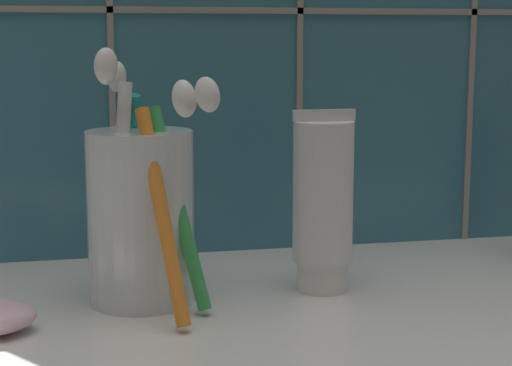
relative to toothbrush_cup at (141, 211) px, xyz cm
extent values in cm
cube|color=silver|center=(12.52, -2.58, -7.20)|extent=(60.58, 30.76, 2.00)
cube|color=gray|center=(12.52, 12.20, 13.40)|extent=(70.58, 0.24, 0.50)
cylinder|color=silver|center=(-0.01, 0.08, -0.45)|extent=(7.03, 7.03, 11.49)
cylinder|color=green|center=(2.27, -2.06, 0.51)|extent=(3.96, 4.85, 12.93)
ellipsoid|color=white|center=(3.86, -4.18, 7.86)|extent=(2.44, 2.65, 2.64)
cylinder|color=teal|center=(-0.57, 3.55, 0.85)|extent=(1.91, 4.51, 13.53)
ellipsoid|color=white|center=(-1.05, 5.55, 8.56)|extent=(1.78, 2.44, 2.56)
cylinder|color=yellow|center=(-1.28, 1.73, 1.17)|extent=(2.29, 2.94, 14.07)
ellipsoid|color=white|center=(-1.89, 2.72, 9.23)|extent=(2.15, 2.37, 2.42)
cylinder|color=white|center=(-1.39, -0.83, 1.34)|extent=(2.44, 2.57, 14.39)
ellipsoid|color=white|center=(-2.07, -1.59, 9.58)|extent=(2.27, 2.32, 2.39)
cylinder|color=orange|center=(1.00, -4.23, 0.52)|extent=(2.92, 6.28, 13.00)
ellipsoid|color=white|center=(2.05, -7.25, 7.85)|extent=(2.02, 2.72, 2.69)
cylinder|color=white|center=(12.51, 0.08, -5.13)|extent=(3.55, 3.55, 2.14)
cylinder|color=white|center=(12.51, 0.08, 0.80)|extent=(4.18, 4.18, 9.73)
cube|color=silver|center=(12.51, 0.08, 6.06)|extent=(4.38, 0.36, 0.80)
camera|label=1|loc=(-4.17, -55.61, 11.25)|focal=60.00mm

